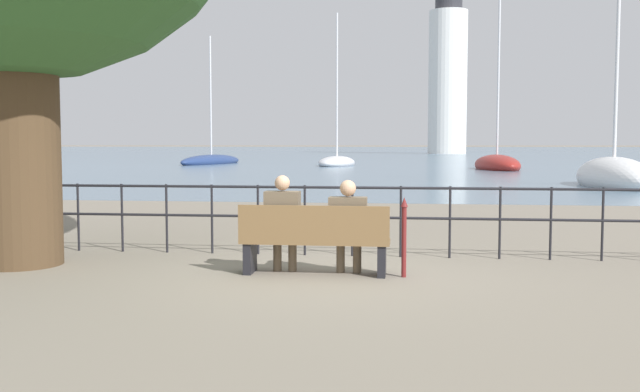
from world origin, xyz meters
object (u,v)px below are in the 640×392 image
seated_person_right (348,223)px  harbor_lighthouse (448,73)px  sailboat_4 (497,164)px  park_bench (315,241)px  closed_umbrella (404,233)px  sailboat_2 (337,162)px  sailboat_3 (211,161)px  seated_person_left (283,220)px  sailboat_0 (614,177)px

seated_person_right → harbor_lighthouse: harbor_lighthouse is taller
sailboat_4 → park_bench: bearing=-110.2°
closed_umbrella → sailboat_4: 37.63m
sailboat_2 → sailboat_4: 12.37m
sailboat_3 → harbor_lighthouse: (21.61, 58.90, 12.33)m
closed_umbrella → seated_person_left: bearing=177.1°
seated_person_left → closed_umbrella: 1.56m
seated_person_left → closed_umbrella: bearing=-2.9°
sailboat_2 → sailboat_3: (-10.39, 3.20, -0.02)m
sailboat_4 → harbor_lighthouse: bearing=79.7°
sailboat_3 → harbor_lighthouse: bearing=83.2°
seated_person_left → harbor_lighthouse: 106.23m
seated_person_right → sailboat_0: size_ratio=0.13×
park_bench → sailboat_0: 21.67m
seated_person_right → sailboat_4: 37.67m
seated_person_right → harbor_lighthouse: (6.74, 105.29, 11.94)m
closed_umbrella → sailboat_2: bearing=96.8°
sailboat_0 → park_bench: bearing=-118.0°
seated_person_right → park_bench: bearing=-169.6°
closed_umbrella → harbor_lighthouse: (6.03, 105.37, 12.05)m
sailboat_2 → sailboat_3: size_ratio=1.09×
park_bench → harbor_lighthouse: size_ratio=0.07×
seated_person_right → sailboat_2: (-4.48, 43.18, -0.37)m
seated_person_left → sailboat_2: bearing=94.8°
seated_person_right → sailboat_0: sailboat_0 is taller
park_bench → seated_person_left: size_ratio=1.50×
park_bench → sailboat_4: sailboat_4 is taller
park_bench → sailboat_0: bearing=65.4°
park_bench → sailboat_4: size_ratio=0.15×
harbor_lighthouse → sailboat_2: bearing=-100.2°
seated_person_left → sailboat_4: size_ratio=0.10×
seated_person_right → closed_umbrella: (0.71, -0.08, -0.11)m
sailboat_0 → sailboat_4: (-2.30, 17.51, -0.02)m
harbor_lighthouse → sailboat_3: bearing=-110.1°
seated_person_left → sailboat_0: 21.78m
park_bench → harbor_lighthouse: harbor_lighthouse is taller
closed_umbrella → sailboat_4: sailboat_4 is taller
sailboat_4 → harbor_lighthouse: (0.43, 68.15, 12.26)m
seated_person_left → sailboat_2: 43.33m
sailboat_0 → sailboat_2: sailboat_2 is taller
seated_person_left → sailboat_3: bearing=106.8°
seated_person_left → closed_umbrella: seated_person_left is taller
seated_person_left → park_bench: bearing=-10.2°
park_bench → sailboat_4: (6.73, 37.21, -0.09)m
park_bench → closed_umbrella: 1.13m
seated_person_left → harbor_lighthouse: harbor_lighthouse is taller
sailboat_2 → sailboat_4: (10.79, -6.04, 0.05)m
closed_umbrella → sailboat_3: (-15.58, 46.46, -0.29)m
park_bench → harbor_lighthouse: (7.16, 105.36, 12.17)m
closed_umbrella → sailboat_3: size_ratio=0.10×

